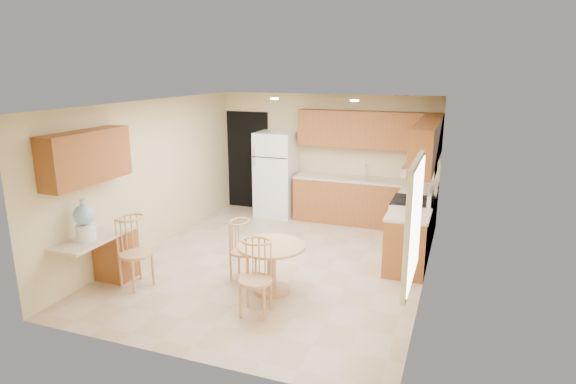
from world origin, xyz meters
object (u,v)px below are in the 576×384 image
(stove, at_px, (411,226))
(chair_desk, at_px, (130,248))
(refrigerator, at_px, (276,174))
(dining_table, at_px, (272,261))
(water_crock, at_px, (85,222))
(chair_table_a, at_px, (240,246))
(chair_table_b, at_px, (252,274))

(stove, relative_size, chair_desk, 1.09)
(refrigerator, distance_m, dining_table, 3.60)
(chair_desk, bearing_deg, water_crock, -37.08)
(water_crock, bearing_deg, chair_table_a, 31.31)
(chair_table_a, distance_m, chair_desk, 1.51)
(chair_desk, distance_m, water_crock, 0.68)
(dining_table, height_order, chair_table_b, chair_table_b)
(dining_table, bearing_deg, water_crock, -158.67)
(refrigerator, xyz_separation_m, chair_desk, (-0.60, -3.94, -0.26))
(water_crock, bearing_deg, dining_table, 21.33)
(chair_table_a, bearing_deg, refrigerator, -167.85)
(chair_table_b, relative_size, chair_desk, 0.95)
(stove, xyz_separation_m, chair_desk, (-3.47, -2.72, 0.14))
(dining_table, bearing_deg, chair_table_b, -86.14)
(dining_table, xyz_separation_m, chair_table_a, (-0.55, 0.17, 0.08))
(chair_table_a, relative_size, chair_desk, 0.87)
(stove, xyz_separation_m, water_crock, (-3.92, -3.02, 0.56))
(water_crock, bearing_deg, chair_table_b, 3.85)
(water_crock, bearing_deg, stove, 37.60)
(chair_table_b, relative_size, water_crock, 1.67)
(chair_table_a, distance_m, water_crock, 2.11)
(chair_table_a, bearing_deg, stove, 131.69)
(refrigerator, height_order, chair_desk, refrigerator)
(refrigerator, height_order, chair_table_a, refrigerator)
(refrigerator, distance_m, chair_desk, 3.99)
(stove, relative_size, chair_table_a, 1.25)
(chair_desk, bearing_deg, chair_table_a, 139.37)
(chair_table_b, bearing_deg, water_crock, -3.69)
(refrigerator, xyz_separation_m, chair_table_b, (1.30, -4.08, -0.29))
(chair_table_b, distance_m, water_crock, 2.40)
(chair_table_a, bearing_deg, chair_table_b, 33.14)
(dining_table, distance_m, chair_table_a, 0.58)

